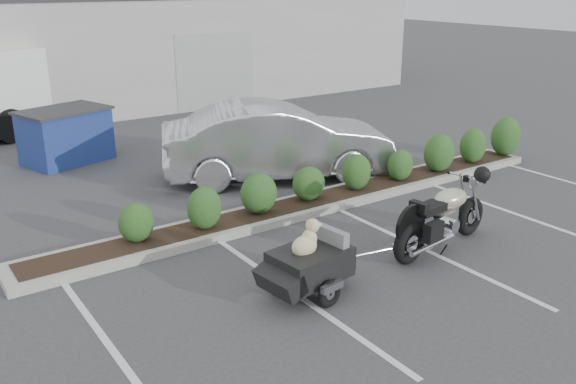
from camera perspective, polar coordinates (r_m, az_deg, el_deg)
ground at (r=10.24m, az=5.90°, el=-5.99°), size 90.00×90.00×0.00m
planter_kerb at (r=12.36m, az=2.84°, el=-0.96°), size 12.00×1.00×0.15m
building at (r=24.83m, az=-20.93°, el=12.70°), size 26.00×10.00×4.00m
motorcycle at (r=10.57m, az=14.30°, el=-2.35°), size 2.46×0.93×1.41m
pet_trailer at (r=8.84m, az=1.99°, el=-6.65°), size 1.98×1.12×1.17m
sedan at (r=13.89m, az=-0.93°, el=4.76°), size 5.51×3.72×1.72m
dumpster at (r=16.14m, az=-20.08°, el=5.00°), size 2.36×1.94×1.34m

